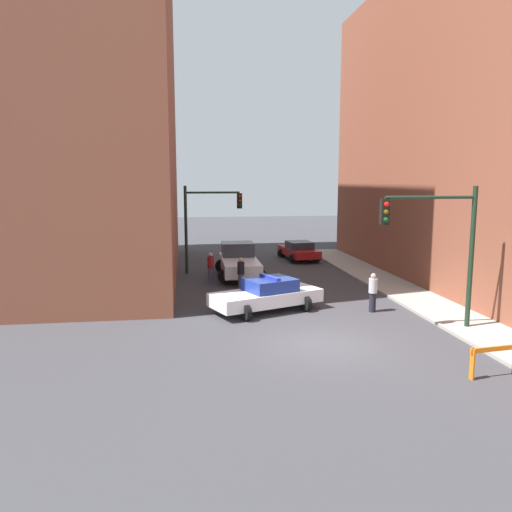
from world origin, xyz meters
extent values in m
plane|color=#38383D|center=(0.00, 0.00, 0.00)|extent=(120.00, 120.00, 0.00)
cube|color=#9E998E|center=(6.20, 0.00, 0.06)|extent=(2.40, 44.00, 0.12)
cube|color=brown|center=(-12.00, 14.00, 11.82)|extent=(14.00, 20.00, 23.65)
cylinder|color=black|center=(5.90, 0.96, 2.72)|extent=(0.18, 0.18, 5.20)
cylinder|color=black|center=(4.20, 0.96, 4.92)|extent=(3.40, 0.12, 0.12)
cube|color=black|center=(2.50, 0.96, 4.42)|extent=(0.30, 0.22, 0.90)
sphere|color=red|center=(2.50, 0.82, 4.69)|extent=(0.18, 0.18, 0.18)
sphere|color=#4C3D0C|center=(2.50, 0.82, 4.42)|extent=(0.18, 0.18, 0.18)
sphere|color=#0C4219|center=(2.50, 0.82, 4.15)|extent=(0.18, 0.18, 0.18)
cylinder|color=black|center=(-4.40, 13.94, 2.60)|extent=(0.18, 0.18, 5.20)
cylinder|color=black|center=(-2.80, 13.94, 4.80)|extent=(3.20, 0.12, 0.12)
cube|color=black|center=(-1.20, 13.94, 4.30)|extent=(0.30, 0.22, 0.90)
sphere|color=red|center=(-1.20, 13.79, 4.57)|extent=(0.18, 0.18, 0.18)
sphere|color=#4C3D0C|center=(-1.20, 13.79, 4.30)|extent=(0.18, 0.18, 0.18)
sphere|color=#0C4219|center=(-1.20, 13.79, 4.03)|extent=(0.18, 0.18, 0.18)
cube|color=white|center=(-1.12, 4.59, 0.60)|extent=(5.05, 3.49, 0.55)
cube|color=navy|center=(-0.95, 4.66, 1.14)|extent=(2.44, 2.25, 0.52)
cylinder|color=black|center=(-2.15, 3.25, 0.33)|extent=(0.45, 0.69, 0.66)
cylinder|color=black|center=(-2.79, 4.83, 0.33)|extent=(0.45, 0.69, 0.66)
cylinder|color=black|center=(0.55, 4.36, 0.33)|extent=(0.45, 0.69, 0.66)
cylinder|color=black|center=(-0.09, 5.93, 0.33)|extent=(0.45, 0.69, 0.66)
cube|color=#2633BF|center=(-0.95, 4.66, 1.46)|extent=(0.71, 1.36, 0.12)
cube|color=silver|center=(-1.42, 12.13, 0.75)|extent=(2.10, 5.43, 0.70)
cube|color=#2D333D|center=(-1.40, 13.21, 1.50)|extent=(1.87, 1.76, 0.80)
cylinder|color=black|center=(-2.31, 13.82, 0.40)|extent=(0.80, 0.27, 0.80)
cylinder|color=black|center=(-0.47, 13.78, 0.40)|extent=(0.80, 0.27, 0.80)
cylinder|color=black|center=(-2.37, 10.47, 0.40)|extent=(0.80, 0.27, 0.80)
cylinder|color=black|center=(-0.53, 10.44, 0.40)|extent=(0.80, 0.27, 0.80)
cube|color=maroon|center=(3.40, 18.00, 0.57)|extent=(2.23, 4.46, 0.52)
cube|color=#232833|center=(3.42, 17.83, 1.07)|extent=(1.76, 1.96, 0.48)
cylinder|color=black|center=(2.44, 19.24, 0.31)|extent=(0.64, 0.28, 0.62)
cylinder|color=black|center=(4.09, 19.41, 0.31)|extent=(0.64, 0.28, 0.62)
cylinder|color=black|center=(2.71, 16.59, 0.31)|extent=(0.64, 0.28, 0.62)
cylinder|color=black|center=(4.36, 16.76, 0.31)|extent=(0.64, 0.28, 0.62)
cylinder|color=#474C66|center=(-1.70, 8.90, 0.41)|extent=(0.37, 0.37, 0.82)
cylinder|color=black|center=(-1.70, 8.90, 1.13)|extent=(0.47, 0.47, 0.62)
sphere|color=tan|center=(-1.70, 8.90, 1.55)|extent=(0.29, 0.29, 0.22)
cylinder|color=#474C66|center=(-3.12, 10.86, 0.41)|extent=(0.29, 0.29, 0.82)
cylinder|color=maroon|center=(-3.12, 10.86, 1.13)|extent=(0.38, 0.38, 0.62)
sphere|color=tan|center=(-3.12, 10.86, 1.55)|extent=(0.23, 0.23, 0.22)
cylinder|color=black|center=(3.32, 3.85, 0.41)|extent=(0.37, 0.37, 0.82)
cylinder|color=#B2B2B7|center=(3.32, 3.85, 1.13)|extent=(0.47, 0.47, 0.62)
sphere|color=tan|center=(3.32, 3.85, 1.55)|extent=(0.29, 0.29, 0.22)
cube|color=orange|center=(4.09, -3.41, 0.83)|extent=(1.59, 0.24, 0.14)
cube|color=orange|center=(3.38, -3.49, 0.45)|extent=(0.07, 0.16, 0.90)
camera|label=1|loc=(-4.48, -15.77, 5.52)|focal=35.00mm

